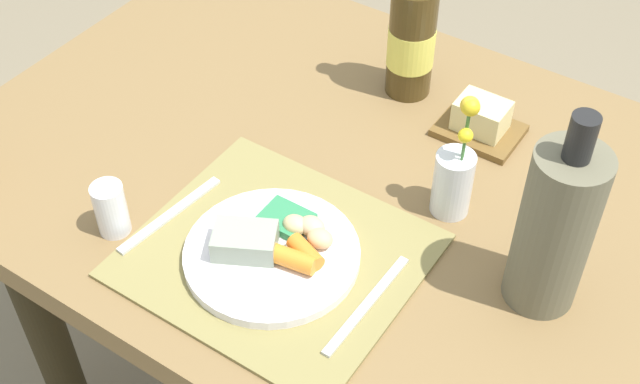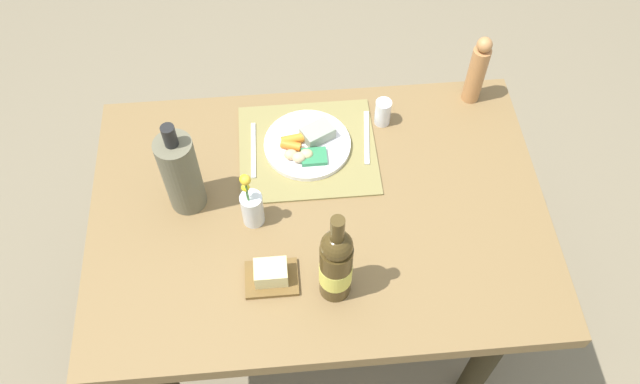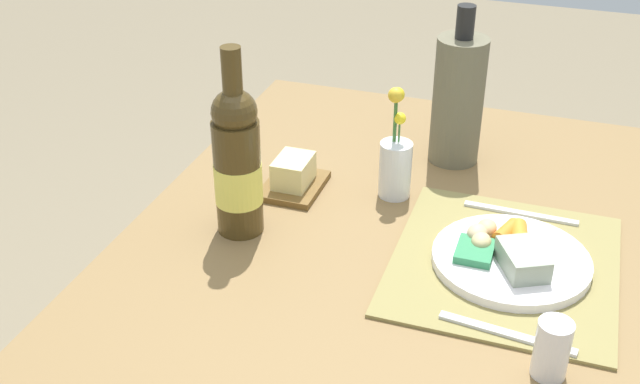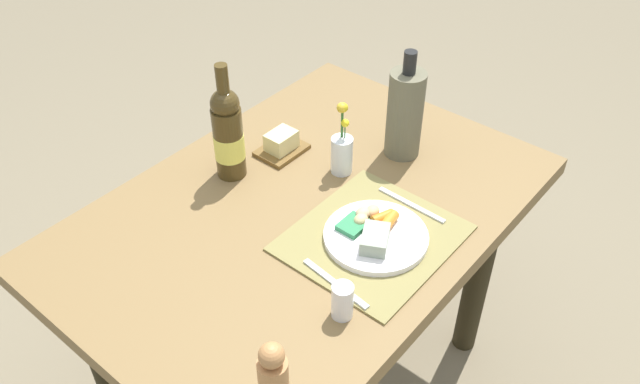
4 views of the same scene
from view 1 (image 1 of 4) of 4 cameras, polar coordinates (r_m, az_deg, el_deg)
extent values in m
cube|color=brown|center=(1.31, 1.54, 0.59)|extent=(1.21, 0.84, 0.05)
cylinder|color=black|center=(1.70, -18.12, -8.31)|extent=(0.08, 0.08, 0.72)
cylinder|color=black|center=(1.96, -5.90, 2.82)|extent=(0.08, 0.08, 0.72)
cylinder|color=black|center=(1.70, 20.72, -9.31)|extent=(0.08, 0.08, 0.72)
cube|color=olive|center=(1.18, -2.96, -4.28)|extent=(0.38, 0.34, 0.01)
cylinder|color=white|center=(1.17, -3.26, -4.21)|extent=(0.24, 0.24, 0.02)
cube|color=gray|center=(1.15, -5.07, -3.31)|extent=(0.10, 0.09, 0.04)
cylinder|color=orange|center=(1.13, -1.98, -4.49)|extent=(0.07, 0.04, 0.03)
cylinder|color=orange|center=(1.14, -0.98, -4.08)|extent=(0.06, 0.04, 0.02)
ellipsoid|color=#CBBA7F|center=(1.17, -1.66, -2.21)|extent=(0.04, 0.03, 0.02)
ellipsoid|color=tan|center=(1.17, -0.56, -2.31)|extent=(0.04, 0.03, 0.03)
ellipsoid|color=tan|center=(1.16, 0.00, -3.13)|extent=(0.04, 0.03, 0.03)
cube|color=#2E814E|center=(1.19, -2.45, -1.76)|extent=(0.07, 0.06, 0.01)
cube|color=silver|center=(1.24, -10.04, -1.50)|extent=(0.04, 0.19, 0.00)
cube|color=silver|center=(1.12, 3.18, -7.56)|extent=(0.02, 0.19, 0.00)
cube|color=brown|center=(1.38, 10.64, 4.09)|extent=(0.13, 0.10, 0.01)
cube|color=beige|center=(1.36, 10.81, 5.08)|extent=(0.08, 0.06, 0.05)
cylinder|color=white|center=(1.22, -13.89, -1.11)|extent=(0.05, 0.05, 0.08)
cylinder|color=silver|center=(1.22, 8.90, 0.57)|extent=(0.06, 0.06, 0.10)
cylinder|color=#3F7233|center=(1.20, 9.34, 1.13)|extent=(0.00, 0.00, 0.15)
sphere|color=yellow|center=(1.15, 9.76, 3.76)|extent=(0.02, 0.02, 0.02)
cylinder|color=#3F7233|center=(1.19, 9.49, 2.19)|extent=(0.00, 0.00, 0.19)
sphere|color=gold|center=(1.13, 10.05, 5.73)|extent=(0.03, 0.03, 0.03)
cylinder|color=#3F7233|center=(1.19, 9.54, 2.09)|extent=(0.00, 0.00, 0.19)
sphere|color=gold|center=(1.13, 10.10, 5.64)|extent=(0.03, 0.03, 0.03)
cylinder|color=#645F48|center=(1.09, 15.50, -2.50)|extent=(0.10, 0.10, 0.24)
cylinder|color=black|center=(0.98, 17.16, 3.51)|extent=(0.03, 0.03, 0.06)
cylinder|color=#453516|center=(1.40, 6.17, 10.06)|extent=(0.08, 0.08, 0.20)
cylinder|color=#ECE15B|center=(1.41, 6.14, 9.73)|extent=(0.08, 0.08, 0.07)
camera|label=2|loc=(1.84, 36.99, 57.27)|focal=36.10mm
camera|label=3|loc=(1.63, -42.48, 29.38)|focal=44.45mm
camera|label=4|loc=(1.41, -69.72, 28.05)|focal=36.76mm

